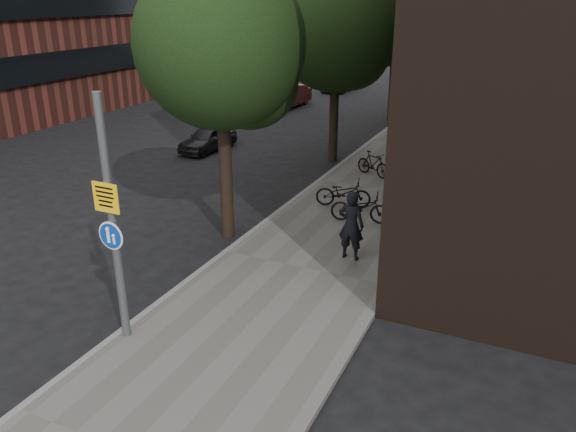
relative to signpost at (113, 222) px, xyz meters
The scene contains 15 objects.
ground 3.25m from the signpost, 25.67° to the left, with size 120.00×120.00×0.00m, color black.
sidewalk 11.34m from the signpost, 79.32° to the left, with size 4.50×60.00×0.12m, color #5C5A55.
curb_edge 11.15m from the signpost, 91.05° to the left, with size 0.15×60.00×0.13m, color slate.
street_tree_near 6.11m from the signpost, 97.54° to the left, with size 4.40×4.40×7.50m.
street_tree_mid 14.26m from the signpost, 92.98° to the left, with size 5.00×5.00×7.80m.
street_tree_far 23.16m from the signpost, 91.82° to the left, with size 5.00×5.00×7.80m.
signpost is the anchor object (origin of this frame).
pedestrian 6.15m from the signpost, 60.49° to the left, with size 0.67×0.44×1.83m, color black.
parked_bike_facade_near 8.26m from the signpost, 72.59° to the left, with size 0.62×1.77×0.93m, color black.
parked_bike_facade_far 13.49m from the signpost, 73.46° to the left, with size 0.46×1.62×0.97m, color black.
parked_bike_curb_near 9.01m from the signpost, 80.18° to the left, with size 0.61×1.75×0.92m, color black.
parked_bike_curb_far 12.40m from the signpost, 83.28° to the left, with size 0.43×1.53×0.92m, color black.
parked_car_near 14.63m from the signpost, 115.88° to the left, with size 1.26×3.12×1.06m, color black.
parked_car_mid 24.79m from the signpost, 107.29° to the left, with size 1.39×3.98×1.31m, color #591A19.
parked_car_far 31.67m from the signpost, 102.17° to the left, with size 1.72×4.24×1.23m, color #1B2330.
Camera 1 is at (5.15, -8.19, 6.52)m, focal length 35.00 mm.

